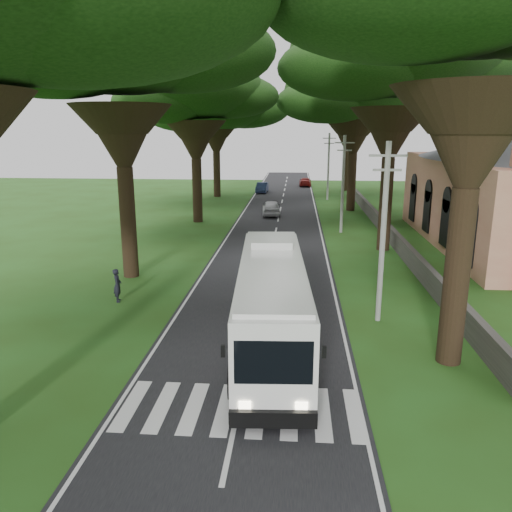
% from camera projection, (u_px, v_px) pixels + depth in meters
% --- Properties ---
extents(ground, '(140.00, 140.00, 0.00)m').
position_uv_depth(ground, '(245.00, 379.00, 17.43)').
color(ground, '#264714').
rests_on(ground, ground).
extents(road, '(8.00, 120.00, 0.04)m').
position_uv_depth(road, '(275.00, 234.00, 41.57)').
color(road, black).
rests_on(road, ground).
extents(crosswalk, '(8.00, 3.00, 0.01)m').
position_uv_depth(crosswalk, '(238.00, 410.00, 15.50)').
color(crosswalk, silver).
rests_on(crosswalk, ground).
extents(property_wall, '(0.35, 50.00, 1.20)m').
position_uv_depth(property_wall, '(387.00, 231.00, 39.76)').
color(property_wall, '#383533').
rests_on(property_wall, ground).
extents(pole_near, '(1.60, 0.24, 8.00)m').
position_uv_depth(pole_near, '(383.00, 231.00, 21.76)').
color(pole_near, gray).
rests_on(pole_near, ground).
extents(pole_mid, '(1.60, 0.24, 8.00)m').
position_uv_depth(pole_mid, '(343.00, 183.00, 41.08)').
color(pole_mid, gray).
rests_on(pole_mid, ground).
extents(pole_far, '(1.60, 0.24, 8.00)m').
position_uv_depth(pole_far, '(328.00, 165.00, 60.39)').
color(pole_far, gray).
rests_on(pole_far, ground).
extents(tree_l_mida, '(14.08, 14.08, 16.20)m').
position_uv_depth(tree_l_mida, '(116.00, 40.00, 26.42)').
color(tree_l_mida, black).
rests_on(tree_l_mida, ground).
extents(tree_l_midb, '(12.43, 12.43, 14.55)m').
position_uv_depth(tree_l_midb, '(194.00, 91.00, 44.09)').
color(tree_l_midb, black).
rests_on(tree_l_midb, ground).
extents(tree_l_far, '(15.33, 15.33, 14.75)m').
position_uv_depth(tree_l_far, '(216.00, 105.00, 61.63)').
color(tree_l_far, black).
rests_on(tree_l_far, ground).
extents(tree_r_mida, '(14.04, 14.04, 16.41)m').
position_uv_depth(tree_r_mida, '(395.00, 54.00, 32.84)').
color(tree_r_mida, black).
rests_on(tree_r_mida, ground).
extents(tree_r_midb, '(14.57, 14.57, 15.38)m').
position_uv_depth(tree_r_midb, '(356.00, 92.00, 50.54)').
color(tree_r_midb, black).
rests_on(tree_r_midb, ground).
extents(tree_r_far, '(13.53, 13.53, 15.17)m').
position_uv_depth(tree_r_far, '(348.00, 101.00, 67.85)').
color(tree_r_far, black).
rests_on(tree_r_far, ground).
extents(coach_bus, '(3.35, 12.14, 3.54)m').
position_uv_depth(coach_bus, '(272.00, 301.00, 19.66)').
color(coach_bus, white).
rests_on(coach_bus, ground).
extents(distant_car_a, '(2.11, 4.56, 1.51)m').
position_uv_depth(distant_car_a, '(271.00, 208.00, 50.18)').
color(distant_car_a, '#B1B1B6').
rests_on(distant_car_a, road).
extents(distant_car_b, '(1.59, 4.13, 1.34)m').
position_uv_depth(distant_car_b, '(262.00, 187.00, 68.17)').
color(distant_car_b, navy).
rests_on(distant_car_b, road).
extents(distant_car_c, '(1.81, 4.36, 1.26)m').
position_uv_depth(distant_car_c, '(305.00, 182.00, 75.86)').
color(distant_car_c, maroon).
rests_on(distant_car_c, road).
extents(pedestrian, '(0.56, 0.71, 1.71)m').
position_uv_depth(pedestrian, '(117.00, 285.00, 25.09)').
color(pedestrian, black).
rests_on(pedestrian, ground).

